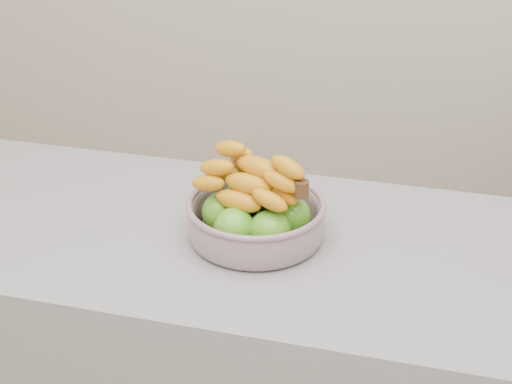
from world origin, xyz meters
TOP-DOWN VIEW (x-y plane):
  - fruit_bowl at (-0.07, 0.49)m, footprint 0.27×0.27m

SIDE VIEW (x-z plane):
  - fruit_bowl at x=-0.07m, z-range 0.87..1.04m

